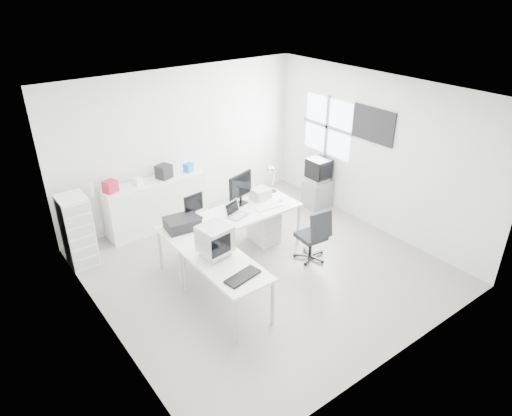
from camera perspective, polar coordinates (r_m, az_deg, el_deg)
floor at (r=7.45m, az=0.93°, el=-7.41°), size 5.00×5.00×0.01m
ceiling at (r=6.29m, az=1.13°, el=14.03°), size 5.00×5.00×0.01m
back_wall at (r=8.72m, az=-9.19°, el=7.91°), size 5.00×0.02×2.80m
left_wall at (r=5.75m, az=-19.15°, el=-4.06°), size 0.02×5.00×2.80m
right_wall at (r=8.41m, az=14.71°, el=6.63°), size 0.02×5.00×2.80m
window at (r=9.08m, az=8.91°, el=10.05°), size 0.02×1.20×1.10m
wall_picture at (r=8.29m, az=14.45°, el=10.02°), size 0.04×0.90×0.60m
main_desk at (r=7.59m, az=-2.96°, el=-3.38°), size 2.40×0.80×0.75m
side_desk at (r=6.44m, az=-3.72°, el=-9.71°), size 0.70×1.40×0.75m
drawer_pedestal at (r=8.02m, az=0.99°, el=-2.17°), size 0.40×0.50×0.60m
inkjet_printer at (r=7.07m, az=-9.22°, el=-1.89°), size 0.54×0.45×0.18m
lcd_monitor_small at (r=7.25m, az=-7.78°, el=0.11°), size 0.35×0.23×0.42m
lcd_monitor_large at (r=7.64m, az=-1.96°, el=2.42°), size 0.58×0.35×0.56m
laptop at (r=7.31m, az=-2.28°, el=-0.39°), size 0.38×0.38×0.20m
white_keyboard at (r=7.63m, az=1.64°, el=0.14°), size 0.48×0.18×0.02m
white_mouse at (r=7.83m, az=3.14°, el=1.01°), size 0.06×0.06×0.06m
laser_printer at (r=7.92m, az=0.56°, el=1.83°), size 0.34×0.30×0.18m
desk_lamp at (r=8.10m, az=2.19°, el=3.73°), size 0.17×0.17×0.52m
crt_monitor at (r=6.28m, az=-5.15°, el=-4.21°), size 0.44×0.44×0.45m
black_keyboard at (r=5.94m, az=-1.68°, el=-8.57°), size 0.53×0.29×0.03m
office_chair at (r=7.49m, az=6.90°, el=-3.22°), size 0.59×0.59×0.93m
tv_cabinet at (r=9.31m, az=7.66°, el=1.84°), size 0.51×0.42×0.56m
crt_tv at (r=9.11m, az=7.85°, el=4.69°), size 0.50×0.48×0.45m
sideboard at (r=8.57m, az=-12.27°, el=0.50°), size 1.88×0.47×0.94m
clutter_box_a at (r=8.07m, az=-17.76°, el=2.58°), size 0.26×0.24×0.21m
clutter_box_b at (r=8.24m, az=-14.50°, el=3.26°), size 0.16×0.15×0.13m
clutter_box_c at (r=8.40m, az=-11.44°, el=4.49°), size 0.31×0.29×0.25m
clutter_box_d at (r=8.62m, az=-8.44°, el=5.02°), size 0.19×0.18×0.16m
clutter_bottle at (r=8.03m, az=-19.85°, el=2.15°), size 0.07×0.07×0.22m
filing_cabinet at (r=7.81m, az=-21.43°, el=-2.63°), size 0.42×0.50×1.19m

